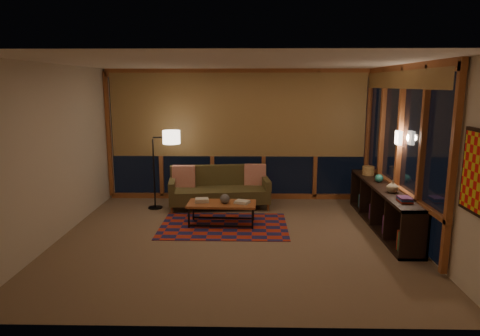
{
  "coord_description": "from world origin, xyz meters",
  "views": [
    {
      "loc": [
        0.23,
        -6.39,
        2.39
      ],
      "look_at": [
        0.08,
        0.45,
        1.05
      ],
      "focal_mm": 32.0,
      "sensor_mm": 36.0,
      "label": 1
    }
  ],
  "objects_px": {
    "sofa": "(219,188)",
    "bookshelf": "(383,207)",
    "floor_lamp": "(154,170)",
    "coffee_table": "(222,214)"
  },
  "relations": [
    {
      "from": "sofa",
      "to": "bookshelf",
      "type": "xyz_separation_m",
      "value": [
        2.84,
        -1.13,
        -0.04
      ]
    },
    {
      "from": "sofa",
      "to": "floor_lamp",
      "type": "bearing_deg",
      "value": 175.79
    },
    {
      "from": "bookshelf",
      "to": "sofa",
      "type": "bearing_deg",
      "value": 158.36
    },
    {
      "from": "sofa",
      "to": "floor_lamp",
      "type": "xyz_separation_m",
      "value": [
        -1.26,
        -0.06,
        0.37
      ]
    },
    {
      "from": "sofa",
      "to": "coffee_table",
      "type": "relative_size",
      "value": 1.65
    },
    {
      "from": "coffee_table",
      "to": "bookshelf",
      "type": "xyz_separation_m",
      "value": [
        2.72,
        -0.08,
        0.16
      ]
    },
    {
      "from": "sofa",
      "to": "floor_lamp",
      "type": "relative_size",
      "value": 1.26
    },
    {
      "from": "coffee_table",
      "to": "sofa",
      "type": "bearing_deg",
      "value": 98.44
    },
    {
      "from": "coffee_table",
      "to": "bookshelf",
      "type": "bearing_deg",
      "value": 0.57
    },
    {
      "from": "sofa",
      "to": "coffee_table",
      "type": "xyz_separation_m",
      "value": [
        0.11,
        -1.04,
        -0.2
      ]
    }
  ]
}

